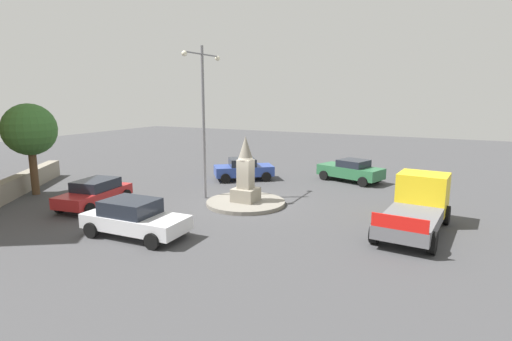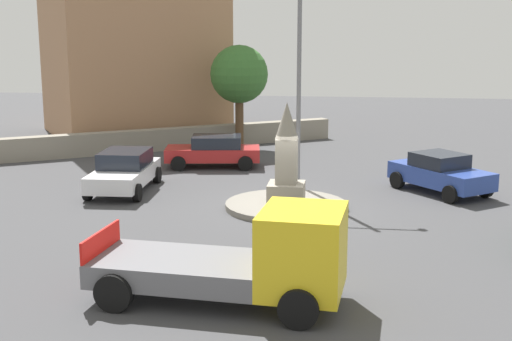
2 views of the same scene
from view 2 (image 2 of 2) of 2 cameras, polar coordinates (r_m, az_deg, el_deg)
ground_plane at (r=23.29m, az=2.51°, el=-3.15°), size 80.00×80.00×0.00m
traffic_island at (r=23.26m, az=2.51°, el=-2.92°), size 4.11×4.11×0.19m
monument at (r=22.93m, az=2.54°, el=0.69°), size 1.21×1.21×3.40m
streetlamp at (r=25.17m, az=3.60°, el=9.28°), size 3.31×0.28×8.17m
car_white_parked_left at (r=26.08m, az=-10.84°, el=-0.01°), size 2.16×4.39×1.50m
car_blue_approaching at (r=26.24m, az=15.01°, el=-0.17°), size 3.76×4.11×1.47m
car_red_far_side at (r=30.17m, az=-3.51°, el=1.66°), size 4.29×2.42×1.39m
truck_yellow_parked_right at (r=15.07m, az=-0.54°, el=-7.38°), size 5.68×2.73×2.21m
stone_boundary_wall at (r=34.81m, az=-7.44°, el=2.59°), size 15.87×10.71×1.08m
corner_building at (r=40.13m, az=-10.32°, el=10.51°), size 12.19×12.26×10.60m
tree_near_wall at (r=34.81m, az=-1.40°, el=7.91°), size 2.91×2.91×5.19m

